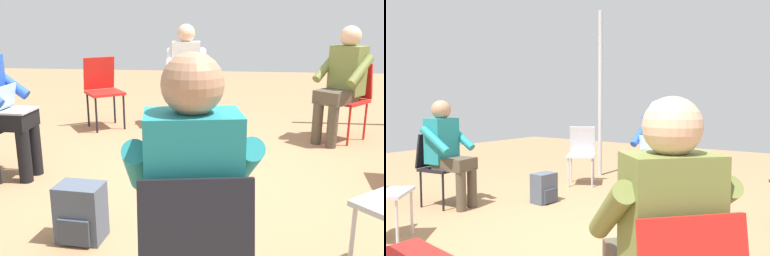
% 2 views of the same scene
% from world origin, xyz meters
% --- Properties ---
extents(ground_plane, '(14.00, 14.00, 0.00)m').
position_xyz_m(ground_plane, '(0.00, 0.00, 0.00)').
color(ground_plane, '#99704C').
extents(chair_east, '(0.50, 0.46, 0.85)m').
position_xyz_m(chair_east, '(2.02, 0.19, 0.50)').
color(chair_east, black).
rests_on(chair_east, ground).
extents(chair_south, '(0.41, 0.45, 0.85)m').
position_xyz_m(chair_south, '(0.11, -1.84, 0.50)').
color(chair_south, black).
rests_on(chair_south, ground).
extents(chair_southeast, '(0.55, 0.57, 0.85)m').
position_xyz_m(chair_southeast, '(1.29, -1.74, 0.50)').
color(chair_southeast, '#B7B7BC').
rests_on(chair_southeast, ground).
extents(person_with_laptop, '(0.50, 0.53, 1.24)m').
position_xyz_m(person_with_laptop, '(0.11, -1.67, 0.69)').
color(person_with_laptop, black).
rests_on(person_with_laptop, ground).
extents(person_in_teal, '(0.56, 0.55, 1.24)m').
position_xyz_m(person_in_teal, '(1.85, 0.16, 0.69)').
color(person_in_teal, '#4C4233').
rests_on(person_in_teal, ground).
extents(person_in_olive, '(0.63, 0.63, 1.24)m').
position_xyz_m(person_in_olive, '(-1.29, 1.42, 0.69)').
color(person_in_olive, '#4C4233').
rests_on(person_in_olive, ground).
extents(backpack_near_laptop_user, '(0.26, 0.30, 0.36)m').
position_xyz_m(backpack_near_laptop_user, '(1.06, -0.61, 0.16)').
color(backpack_near_laptop_user, '#475160').
rests_on(backpack_near_laptop_user, ground).
extents(tent_pole_near, '(0.07, 0.07, 2.69)m').
position_xyz_m(tent_pole_near, '(1.41, -2.45, 1.35)').
color(tent_pole_near, '#B2B2B7').
rests_on(tent_pole_near, ground).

